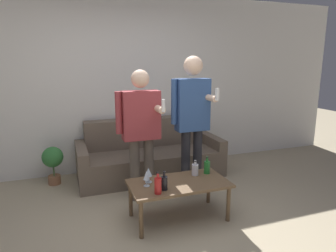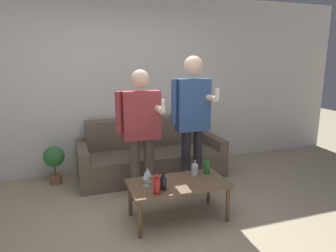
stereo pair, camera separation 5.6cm
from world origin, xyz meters
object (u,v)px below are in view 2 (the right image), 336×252
Objects in this scene: coffee_table at (178,186)px; couch at (150,156)px; bottle_orange at (163,183)px; person_standing_left at (141,126)px; person_standing_right at (192,114)px.

couch is at bearing 87.11° from coffee_table.
person_standing_left is (-0.04, 0.74, 0.43)m from bottle_orange.
person_standing_right is at bearing 54.32° from coffee_table.
person_standing_left is at bearing 112.42° from coffee_table.
bottle_orange is 0.11× the size of person_standing_right.
person_standing_right is at bearing -7.30° from person_standing_left.
bottle_orange is 1.04m from person_standing_right.
person_standing_left is (-0.32, -0.77, 0.64)m from couch.
couch is 1.06m from person_standing_left.
bottle_orange is at bearing -131.82° from person_standing_right.
coffee_table is at bearing -125.68° from person_standing_right.
couch is at bearing 110.12° from person_standing_right.
couch is 1.39m from coffee_table.
person_standing_right reaches higher than person_standing_left.
bottle_orange is (-0.21, -0.13, 0.12)m from coffee_table.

